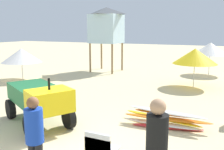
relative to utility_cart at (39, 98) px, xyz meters
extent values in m
plane|color=beige|center=(1.53, -0.87, -0.78)|extent=(80.00, 80.00, 0.00)
cube|color=#1E6B38|center=(-0.35, 0.19, 0.07)|extent=(2.11, 1.82, 0.50)
cube|color=yellow|center=(0.71, -0.38, 0.12)|extent=(1.23, 1.35, 0.60)
cylinder|color=black|center=(0.71, -0.38, 0.57)|extent=(0.08, 0.08, 0.30)
cylinder|color=black|center=(0.93, 0.12, -0.48)|extent=(0.61, 0.44, 0.60)
cylinder|color=black|center=(0.40, -0.84, -0.48)|extent=(0.61, 0.44, 0.60)
cylinder|color=black|center=(-0.66, 0.98, -0.48)|extent=(0.61, 0.44, 0.60)
cylinder|color=black|center=(-1.18, 0.01, -0.48)|extent=(0.61, 0.44, 0.60)
cube|color=white|center=(2.96, -1.92, -0.05)|extent=(0.48, 0.04, 0.40)
cube|color=white|center=(2.96, -1.70, -0.16)|extent=(0.48, 0.48, 0.04)
cube|color=white|center=(2.96, -1.92, 0.04)|extent=(0.48, 0.04, 0.40)
ellipsoid|color=red|center=(3.43, 1.28, -0.74)|extent=(1.99, 0.67, 0.08)
ellipsoid|color=white|center=(3.27, 1.25, -0.66)|extent=(2.17, 0.35, 0.08)
ellipsoid|color=yellow|center=(3.22, 1.48, -0.58)|extent=(2.37, 0.70, 0.08)
ellipsoid|color=orange|center=(3.41, 1.29, -0.50)|extent=(2.46, 0.52, 0.08)
ellipsoid|color=orange|center=(3.38, 1.48, -0.42)|extent=(1.93, 0.33, 0.08)
ellipsoid|color=white|center=(3.36, 1.37, -0.34)|extent=(2.29, 0.49, 0.08)
cylinder|color=black|center=(4.01, -2.04, 0.42)|extent=(0.32, 0.32, 0.68)
sphere|color=tan|center=(4.01, -2.04, 0.88)|extent=(0.23, 0.23, 0.23)
cylinder|color=#193FB2|center=(1.88, -2.24, 0.30)|extent=(0.32, 0.32, 0.62)
sphere|color=brown|center=(1.88, -2.24, 0.72)|extent=(0.21, 0.21, 0.21)
cylinder|color=olive|center=(-3.23, 8.45, 0.14)|extent=(0.12, 0.12, 1.85)
cylinder|color=olive|center=(-1.67, 8.45, 0.14)|extent=(0.12, 0.12, 1.85)
cylinder|color=olive|center=(-3.23, 10.01, 0.14)|extent=(0.12, 0.12, 1.85)
cylinder|color=olive|center=(-1.67, 10.01, 0.14)|extent=(0.12, 0.12, 1.85)
cube|color=silver|center=(-2.45, 9.23, 1.97)|extent=(1.80, 1.80, 1.80)
pyramid|color=#4C5156|center=(-2.45, 9.23, 3.09)|extent=(1.98, 1.98, 0.45)
cylinder|color=beige|center=(3.76, 10.81, 0.19)|extent=(0.04, 0.04, 1.95)
cone|color=white|center=(3.76, 10.81, 0.79)|extent=(2.12, 2.12, 0.74)
cylinder|color=beige|center=(3.38, 6.92, 0.14)|extent=(0.04, 0.04, 1.85)
cone|color=yellow|center=(3.38, 6.92, 0.70)|extent=(2.06, 2.06, 0.72)
cylinder|color=beige|center=(-5.29, 4.67, 0.07)|extent=(0.04, 0.04, 1.72)
cone|color=white|center=(-5.29, 4.67, 0.56)|extent=(2.12, 2.12, 0.74)
camera|label=1|loc=(4.88, -5.39, 1.96)|focal=40.22mm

